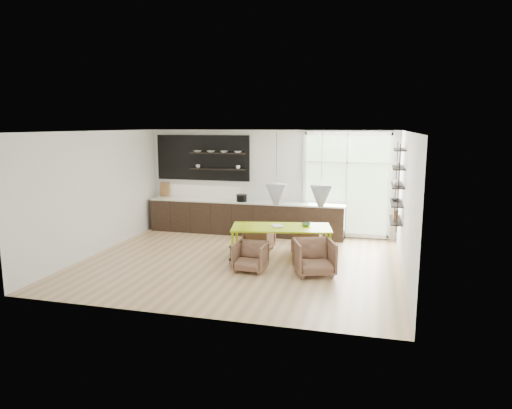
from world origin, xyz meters
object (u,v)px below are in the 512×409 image
(dining_table, at_px, (281,229))
(armchair_back_right, at_px, (307,240))
(armchair_back_left, at_px, (259,238))
(armchair_front_right, at_px, (314,257))
(armchair_front_left, at_px, (250,257))
(wire_stool, at_px, (236,253))

(dining_table, xyz_separation_m, armchair_back_right, (0.48, 0.83, -0.44))
(armchair_back_left, xyz_separation_m, armchair_back_right, (1.17, 0.04, 0.01))
(dining_table, distance_m, armchair_front_right, 1.17)
(dining_table, distance_m, armchair_back_left, 1.14)
(armchair_back_left, xyz_separation_m, armchair_front_right, (1.54, -1.51, 0.06))
(armchair_back_right, bearing_deg, armchair_front_right, 104.44)
(dining_table, relative_size, armchair_front_right, 2.94)
(dining_table, distance_m, armchair_front_left, 1.05)
(dining_table, xyz_separation_m, armchair_back_left, (-0.70, 0.79, -0.45))
(armchair_front_right, height_order, wire_stool, armchair_front_right)
(armchair_front_right, distance_m, wire_stool, 1.76)
(armchair_back_left, bearing_deg, armchair_front_right, 142.91)
(dining_table, height_order, wire_stool, dining_table)
(dining_table, xyz_separation_m, armchair_front_right, (0.84, -0.72, -0.38))
(dining_table, relative_size, armchair_back_left, 3.57)
(armchair_back_right, xyz_separation_m, armchair_front_right, (0.36, -1.55, 0.05))
(armchair_back_left, xyz_separation_m, armchair_front_left, (0.21, -1.61, 0.01))
(armchair_back_right, bearing_deg, wire_stool, 44.96)
(dining_table, height_order, armchair_back_right, dining_table)
(armchair_back_right, relative_size, armchair_front_right, 0.85)
(armchair_back_left, height_order, wire_stool, armchair_back_left)
(armchair_back_left, relative_size, wire_stool, 1.58)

